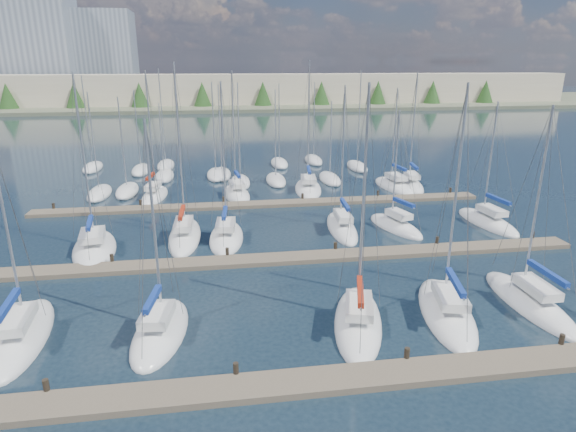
{
  "coord_description": "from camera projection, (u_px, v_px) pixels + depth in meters",
  "views": [
    {
      "loc": [
        -4.39,
        -15.56,
        13.6
      ],
      "look_at": [
        0.0,
        14.0,
        4.0
      ],
      "focal_mm": 30.0,
      "sensor_mm": 36.0,
      "label": 1
    }
  ],
  "objects": [
    {
      "name": "dock_far",
      "position": [
        264.0,
        204.0,
        47.65
      ],
      "size": [
        44.0,
        1.93,
        1.1
      ],
      "color": "#6B5E4C",
      "rests_on": "ground"
    },
    {
      "name": "sailboat_o",
      "position": [
        237.0,
        194.0,
        51.23
      ],
      "size": [
        3.37,
        7.39,
        13.52
      ],
      "rotation": [
        0.0,
        0.0,
        0.11
      ],
      "color": "white",
      "rests_on": "ground"
    },
    {
      "name": "sailboat_k",
      "position": [
        342.0,
        227.0,
        40.84
      ],
      "size": [
        2.85,
        8.36,
        12.61
      ],
      "rotation": [
        0.0,
        0.0,
        -0.08
      ],
      "color": "white",
      "rests_on": "ground"
    },
    {
      "name": "dock_near",
      "position": [
        328.0,
        380.0,
        21.28
      ],
      "size": [
        44.0,
        1.93,
        1.1
      ],
      "color": "#6B5E4C",
      "rests_on": "ground"
    },
    {
      "name": "sailboat_r",
      "position": [
        410.0,
        184.0,
        55.22
      ],
      "size": [
        3.57,
        8.34,
        13.29
      ],
      "rotation": [
        0.0,
        0.0,
        -0.15
      ],
      "color": "white",
      "rests_on": "ground"
    },
    {
      "name": "sailboat_h",
      "position": [
        95.0,
        248.0,
        36.34
      ],
      "size": [
        4.34,
        8.54,
        13.67
      ],
      "rotation": [
        0.0,
        0.0,
        0.16
      ],
      "color": "white",
      "rests_on": "ground"
    },
    {
      "name": "sailboat_i",
      "position": [
        185.0,
        236.0,
        38.85
      ],
      "size": [
        2.68,
        8.88,
        14.37
      ],
      "rotation": [
        0.0,
        0.0,
        -0.02
      ],
      "color": "white",
      "rests_on": "ground"
    },
    {
      "name": "sailboat_j",
      "position": [
        226.0,
        237.0,
        38.62
      ],
      "size": [
        3.25,
        7.84,
        12.98
      ],
      "rotation": [
        0.0,
        0.0,
        -0.08
      ],
      "color": "white",
      "rests_on": "ground"
    },
    {
      "name": "sailboat_d",
      "position": [
        358.0,
        321.0,
        26.06
      ],
      "size": [
        4.65,
        8.57,
        13.43
      ],
      "rotation": [
        0.0,
        0.0,
        -0.27
      ],
      "color": "white",
      "rests_on": "ground"
    },
    {
      "name": "sailboat_m",
      "position": [
        487.0,
        222.0,
        42.3
      ],
      "size": [
        3.18,
        8.14,
        11.24
      ],
      "rotation": [
        0.0,
        0.0,
        0.09
      ],
      "color": "white",
      "rests_on": "ground"
    },
    {
      "name": "sailboat_l",
      "position": [
        396.0,
        226.0,
        41.17
      ],
      "size": [
        3.99,
        7.14,
        10.66
      ],
      "rotation": [
        0.0,
        0.0,
        0.28
      ],
      "color": "white",
      "rests_on": "ground"
    },
    {
      "name": "sailboat_n",
      "position": [
        154.0,
        196.0,
        50.38
      ],
      "size": [
        3.13,
        7.67,
        13.57
      ],
      "rotation": [
        0.0,
        0.0,
        -0.12
      ],
      "color": "white",
      "rests_on": "ground"
    },
    {
      "name": "sailboat_q",
      "position": [
        394.0,
        186.0,
        54.52
      ],
      "size": [
        3.59,
        8.21,
        11.65
      ],
      "rotation": [
        0.0,
        0.0,
        0.1
      ],
      "color": "white",
      "rests_on": "ground"
    },
    {
      "name": "dock_mid",
      "position": [
        284.0,
        259.0,
        34.47
      ],
      "size": [
        44.0,
        1.93,
        1.1
      ],
      "color": "#6B5E4C",
      "rests_on": "ground"
    },
    {
      "name": "sailboat_f",
      "position": [
        529.0,
        302.0,
        28.17
      ],
      "size": [
        2.42,
        8.47,
        12.19
      ],
      "rotation": [
        0.0,
        0.0,
        -0.01
      ],
      "color": "white",
      "rests_on": "ground"
    },
    {
      "name": "distant_boats",
      "position": [
        219.0,
        174.0,
        59.95
      ],
      "size": [
        36.93,
        20.75,
        13.3
      ],
      "color": "#9EA0A5",
      "rests_on": "ground"
    },
    {
      "name": "sailboat_c",
      "position": [
        160.0,
        331.0,
        25.09
      ],
      "size": [
        3.49,
        7.22,
        11.83
      ],
      "rotation": [
        0.0,
        0.0,
        -0.13
      ],
      "color": "white",
      "rests_on": "ground"
    },
    {
      "name": "sailboat_b",
      "position": [
        22.0,
        336.0,
        24.68
      ],
      "size": [
        3.22,
        8.36,
        11.41
      ],
      "rotation": [
        0.0,
        0.0,
        0.09
      ],
      "color": "white",
      "rests_on": "ground"
    },
    {
      "name": "sailboat_p",
      "position": [
        308.0,
        188.0,
        53.48
      ],
      "size": [
        4.04,
        8.95,
        14.53
      ],
      "rotation": [
        0.0,
        0.0,
        -0.14
      ],
      "color": "white",
      "rests_on": "ground"
    },
    {
      "name": "shoreline",
      "position": [
        186.0,
        82.0,
        156.34
      ],
      "size": [
        400.0,
        60.0,
        38.0
      ],
      "color": "#666B51",
      "rests_on": "ground"
    },
    {
      "name": "sailboat_e",
      "position": [
        446.0,
        312.0,
        27.08
      ],
      "size": [
        4.54,
        8.81,
        13.38
      ],
      "rotation": [
        0.0,
        0.0,
        -0.23
      ],
      "color": "white",
      "rests_on": "ground"
    },
    {
      "name": "ground",
      "position": [
        245.0,
        152.0,
        75.94
      ],
      "size": [
        400.0,
        400.0,
        0.0
      ],
      "primitive_type": "plane",
      "color": "#1B2B37",
      "rests_on": "ground"
    }
  ]
}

